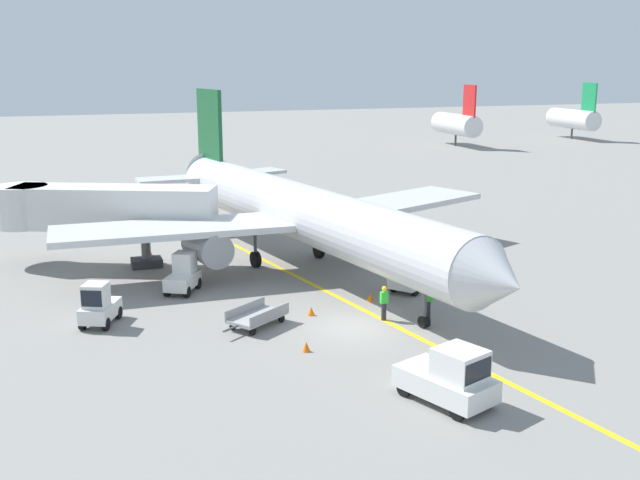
# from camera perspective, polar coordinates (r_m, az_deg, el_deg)

# --- Properties ---
(ground_plane) EXTENTS (300.00, 300.00, 0.00)m
(ground_plane) POSITION_cam_1_polar(r_m,az_deg,el_deg) (35.54, 2.70, -6.55)
(ground_plane) COLOR gray
(taxi_line_yellow) EXTENTS (16.35, 78.43, 0.01)m
(taxi_line_yellow) POSITION_cam_1_polar(r_m,az_deg,el_deg) (40.19, 0.99, -4.14)
(taxi_line_yellow) COLOR yellow
(taxi_line_yellow) RESTS_ON ground
(airliner) EXTENTS (28.03, 35.12, 10.10)m
(airliner) POSITION_cam_1_polar(r_m,az_deg,el_deg) (44.54, -1.60, 2.14)
(airliner) COLOR silver
(airliner) RESTS_ON ground
(jet_bridge) EXTENTS (12.87, 7.40, 4.85)m
(jet_bridge) POSITION_cam_1_polar(r_m,az_deg,el_deg) (47.00, -16.82, 2.32)
(jet_bridge) COLOR silver
(jet_bridge) RESTS_ON ground
(pushback_tug) EXTENTS (3.09, 4.05, 2.20)m
(pushback_tug) POSITION_cam_1_polar(r_m,az_deg,el_deg) (28.03, 9.80, -10.20)
(pushback_tug) COLOR silver
(pushback_tug) RESTS_ON ground
(baggage_tug_near_wing) EXTENTS (2.31, 2.73, 2.10)m
(baggage_tug_near_wing) POSITION_cam_1_polar(r_m,az_deg,el_deg) (41.13, -10.27, -2.60)
(baggage_tug_near_wing) COLOR silver
(baggage_tug_near_wing) RESTS_ON ground
(baggage_tug_by_cargo_door) EXTENTS (2.15, 2.72, 2.10)m
(baggage_tug_by_cargo_door) POSITION_cam_1_polar(r_m,az_deg,el_deg) (36.91, -16.35, -4.81)
(baggage_tug_by_cargo_door) COLOR silver
(baggage_tug_by_cargo_door) RESTS_ON ground
(belt_loader_forward_hold) EXTENTS (4.72, 4.05, 2.59)m
(belt_loader_forward_hold) POSITION_cam_1_polar(r_m,az_deg,el_deg) (41.42, 7.16, -2.59)
(belt_loader_forward_hold) COLOR silver
(belt_loader_forward_hold) RESTS_ON ground
(baggage_cart_loaded) EXTENTS (3.52, 2.90, 0.94)m
(baggage_cart_loaded) POSITION_cam_1_polar(r_m,az_deg,el_deg) (35.55, -4.76, -5.78)
(baggage_cart_loaded) COLOR #A5A5A8
(baggage_cart_loaded) RESTS_ON ground
(ground_crew_marshaller) EXTENTS (0.36, 0.24, 1.70)m
(ground_crew_marshaller) POSITION_cam_1_polar(r_m,az_deg,el_deg) (36.76, 8.19, -4.49)
(ground_crew_marshaller) COLOR #26262D
(ground_crew_marshaller) RESTS_ON ground
(ground_crew_wing_walker) EXTENTS (0.36, 0.24, 1.70)m
(ground_crew_wing_walker) POSITION_cam_1_polar(r_m,az_deg,el_deg) (36.21, 4.85, -4.68)
(ground_crew_wing_walker) COLOR #26262D
(ground_crew_wing_walker) RESTS_ON ground
(safety_cone_nose_left) EXTENTS (0.36, 0.36, 0.44)m
(safety_cone_nose_left) POSITION_cam_1_polar(r_m,az_deg,el_deg) (39.16, 3.82, -4.31)
(safety_cone_nose_left) COLOR orange
(safety_cone_nose_left) RESTS_ON ground
(safety_cone_nose_right) EXTENTS (0.36, 0.36, 0.44)m
(safety_cone_nose_right) POSITION_cam_1_polar(r_m,az_deg,el_deg) (48.43, -12.61, -1.14)
(safety_cone_nose_right) COLOR orange
(safety_cone_nose_right) RESTS_ON ground
(safety_cone_wingtip_left) EXTENTS (0.36, 0.36, 0.44)m
(safety_cone_wingtip_left) POSITION_cam_1_polar(r_m,az_deg,el_deg) (32.55, -1.04, -8.05)
(safety_cone_wingtip_left) COLOR orange
(safety_cone_wingtip_left) RESTS_ON ground
(safety_cone_wingtip_right) EXTENTS (0.36, 0.36, 0.44)m
(safety_cone_wingtip_right) POSITION_cam_1_polar(r_m,az_deg,el_deg) (50.06, 9.10, -0.51)
(safety_cone_wingtip_right) COLOR orange
(safety_cone_wingtip_right) RESTS_ON ground
(safety_cone_tail_area) EXTENTS (0.36, 0.36, 0.44)m
(safety_cone_tail_area) POSITION_cam_1_polar(r_m,az_deg,el_deg) (36.97, -0.67, -5.37)
(safety_cone_tail_area) COLOR orange
(safety_cone_tail_area) RESTS_ON ground
(distant_aircraft_mid_right) EXTENTS (3.00, 10.10, 8.80)m
(distant_aircraft_mid_right) POSITION_cam_1_polar(r_m,az_deg,el_deg) (111.66, 10.27, 8.64)
(distant_aircraft_mid_right) COLOR silver
(distant_aircraft_mid_right) RESTS_ON ground
(distant_aircraft_far_right) EXTENTS (3.00, 10.10, 8.80)m
(distant_aircraft_far_right) POSITION_cam_1_polar(r_m,az_deg,el_deg) (126.40, 18.58, 8.70)
(distant_aircraft_far_right) COLOR silver
(distant_aircraft_far_right) RESTS_ON ground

